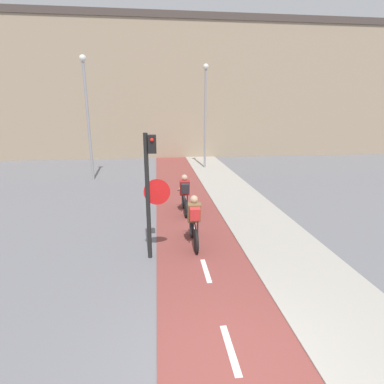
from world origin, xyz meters
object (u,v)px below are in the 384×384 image
(traffic_light_pole, at_px, (151,184))
(cyclist_far, at_px, (185,195))
(cyclist_near, at_px, (194,222))
(street_lamp_far, at_px, (87,106))
(street_lamp_sidewalk, at_px, (205,106))

(traffic_light_pole, height_order, cyclist_far, traffic_light_pole)
(traffic_light_pole, relative_size, cyclist_near, 1.90)
(traffic_light_pole, distance_m, street_lamp_far, 10.47)
(street_lamp_sidewalk, bearing_deg, cyclist_near, -100.44)
(traffic_light_pole, relative_size, cyclist_far, 1.92)
(traffic_light_pole, distance_m, cyclist_far, 3.85)
(traffic_light_pole, relative_size, street_lamp_far, 0.50)
(street_lamp_far, xyz_separation_m, cyclist_far, (4.61, -6.26, -3.29))
(traffic_light_pole, xyz_separation_m, street_lamp_sidewalk, (3.34, 12.37, 2.00))
(street_lamp_far, height_order, cyclist_far, street_lamp_far)
(traffic_light_pole, bearing_deg, cyclist_near, 27.14)
(traffic_light_pole, distance_m, cyclist_near, 1.86)
(traffic_light_pole, height_order, street_lamp_far, street_lamp_far)
(street_lamp_far, distance_m, street_lamp_sidewalk, 7.30)
(traffic_light_pole, bearing_deg, cyclist_far, 71.27)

